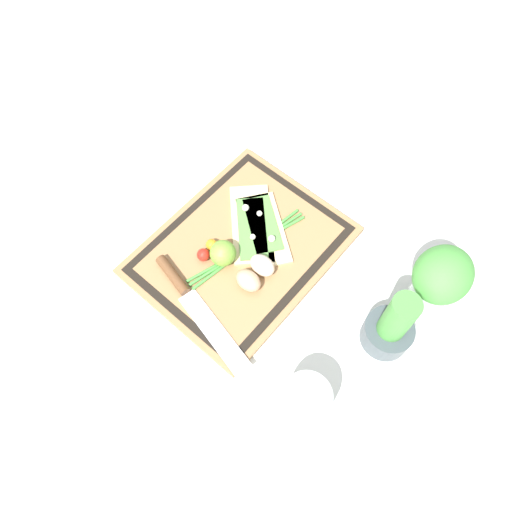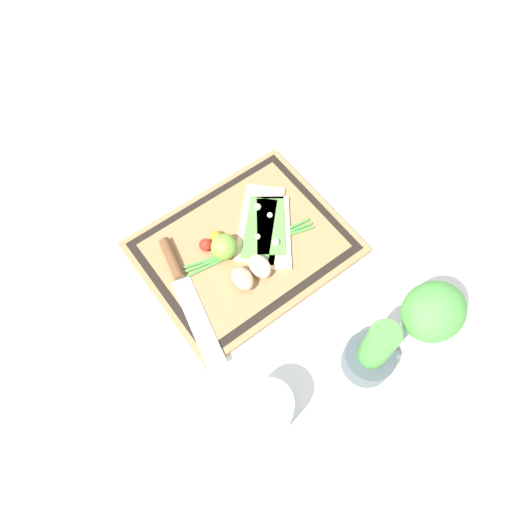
# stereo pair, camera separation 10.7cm
# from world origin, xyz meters

# --- Properties ---
(ground_plane) EXTENTS (6.00, 6.00, 0.00)m
(ground_plane) POSITION_xyz_m (0.00, 0.00, 0.00)
(ground_plane) COLOR silver
(cutting_board) EXTENTS (0.44, 0.35, 0.02)m
(cutting_board) POSITION_xyz_m (0.00, 0.00, 0.01)
(cutting_board) COLOR #997047
(cutting_board) RESTS_ON ground_plane
(pizza_slice_near) EXTENTS (0.21, 0.21, 0.02)m
(pizza_slice_near) POSITION_xyz_m (-0.06, -0.02, 0.03)
(pizza_slice_near) COLOR beige
(pizza_slice_near) RESTS_ON cutting_board
(pizza_slice_far) EXTENTS (0.18, 0.20, 0.02)m
(pizza_slice_far) POSITION_xyz_m (-0.07, 0.01, 0.03)
(pizza_slice_far) COLOR beige
(pizza_slice_far) RESTS_ON cutting_board
(knife) EXTENTS (0.09, 0.30, 0.02)m
(knife) POSITION_xyz_m (0.16, -0.01, 0.03)
(knife) COLOR silver
(knife) RESTS_ON cutting_board
(egg_brown) EXTENTS (0.04, 0.06, 0.04)m
(egg_brown) POSITION_xyz_m (0.06, 0.07, 0.04)
(egg_brown) COLOR tan
(egg_brown) RESTS_ON cutting_board
(egg_pink) EXTENTS (0.04, 0.06, 0.04)m
(egg_pink) POSITION_xyz_m (0.01, 0.07, 0.04)
(egg_pink) COLOR beige
(egg_pink) RESTS_ON cutting_board
(lime) EXTENTS (0.06, 0.06, 0.06)m
(lime) POSITION_xyz_m (0.05, -0.01, 0.05)
(lime) COLOR #70A838
(lime) RESTS_ON cutting_board
(cherry_tomato_red) EXTENTS (0.03, 0.03, 0.03)m
(cherry_tomato_red) POSITION_xyz_m (0.07, -0.04, 0.03)
(cherry_tomato_red) COLOR red
(cherry_tomato_red) RESTS_ON cutting_board
(cherry_tomato_yellow) EXTENTS (0.03, 0.03, 0.03)m
(cherry_tomato_yellow) POSITION_xyz_m (0.04, -0.05, 0.03)
(cherry_tomato_yellow) COLOR orange
(cherry_tomato_yellow) RESTS_ON cutting_board
(scallion_bunch) EXTENTS (0.30, 0.10, 0.01)m
(scallion_bunch) POSITION_xyz_m (-0.01, 0.01, 0.02)
(scallion_bunch) COLOR #47933D
(scallion_bunch) RESTS_ON cutting_board
(herb_pot) EXTENTS (0.10, 0.10, 0.19)m
(herb_pot) POSITION_xyz_m (-0.04, 0.35, 0.06)
(herb_pot) COLOR #3D474C
(herb_pot) RESTS_ON ground_plane
(sauce_jar) EXTENTS (0.10, 0.10, 0.10)m
(sauce_jar) POSITION_xyz_m (0.17, 0.31, 0.04)
(sauce_jar) COLOR silver
(sauce_jar) RESTS_ON ground_plane
(herb_glass) EXTENTS (0.12, 0.11, 0.20)m
(herb_glass) POSITION_xyz_m (-0.15, 0.37, 0.12)
(herb_glass) COLOR silver
(herb_glass) RESTS_ON ground_plane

